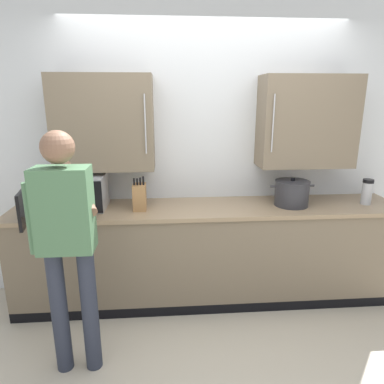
# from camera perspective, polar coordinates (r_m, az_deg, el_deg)

# --- Properties ---
(ground_plane) EXTENTS (9.86, 9.86, 0.00)m
(ground_plane) POSITION_cam_1_polar(r_m,az_deg,el_deg) (2.69, 5.27, -27.69)
(ground_plane) COLOR #B7AD99
(back_wall_tiled) EXTENTS (4.19, 0.44, 2.90)m
(back_wall_tiled) POSITION_cam_1_polar(r_m,az_deg,el_deg) (3.21, 2.23, 9.33)
(back_wall_tiled) COLOR silver
(back_wall_tiled) RESTS_ON ground_plane
(counter_unit) EXTENTS (3.45, 0.61, 0.90)m
(counter_unit) POSITION_cam_1_polar(r_m,az_deg,el_deg) (3.21, 2.64, -10.12)
(counter_unit) COLOR #756651
(counter_unit) RESTS_ON ground_plane
(microwave_oven) EXTENTS (0.59, 0.76, 0.29)m
(microwave_oven) POSITION_cam_1_polar(r_m,az_deg,el_deg) (3.13, -19.94, -0.09)
(microwave_oven) COLOR #B7BABF
(microwave_oven) RESTS_ON counter_unit
(stock_pot) EXTENTS (0.40, 0.30, 0.26)m
(stock_pot) POSITION_cam_1_polar(r_m,az_deg,el_deg) (3.17, 16.25, -0.17)
(stock_pot) COLOR #2D2D33
(stock_pot) RESTS_ON counter_unit
(thermos_flask) EXTENTS (0.09, 0.09, 0.23)m
(thermos_flask) POSITION_cam_1_polar(r_m,az_deg,el_deg) (3.46, 27.09, 0.05)
(thermos_flask) COLOR #B7BABF
(thermos_flask) RESTS_ON counter_unit
(knife_block) EXTENTS (0.11, 0.15, 0.30)m
(knife_block) POSITION_cam_1_polar(r_m,az_deg,el_deg) (2.96, -8.71, -0.78)
(knife_block) COLOR #A37547
(knife_block) RESTS_ON counter_unit
(person_figure) EXTENTS (0.44, 0.61, 1.66)m
(person_figure) POSITION_cam_1_polar(r_m,az_deg,el_deg) (2.33, -20.16, -6.78)
(person_figure) COLOR #282D3D
(person_figure) RESTS_ON ground_plane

